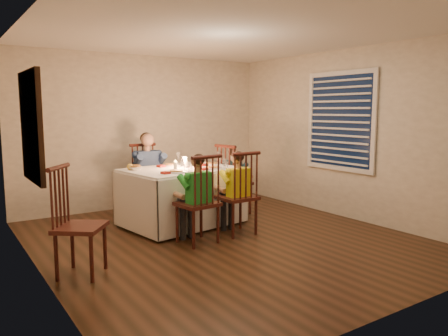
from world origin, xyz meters
TOP-DOWN VIEW (x-y plane):
  - ground at (0.00, 0.00)m, footprint 5.00×5.00m
  - wall_left at (-2.25, 0.00)m, footprint 0.02×5.00m
  - wall_right at (2.25, 0.00)m, footprint 0.02×5.00m
  - wall_back at (0.00, 2.50)m, footprint 4.50×0.02m
  - ceiling at (0.00, 0.00)m, footprint 5.00×5.00m
  - dining_table at (-0.11, 0.99)m, footprint 1.75×1.37m
  - chair_adult at (-0.25, 1.84)m, footprint 0.47×0.45m
  - chair_near_left at (-0.37, 0.08)m, footprint 0.51×0.49m
  - chair_near_right at (0.28, 0.14)m, footprint 0.47×0.45m
  - chair_end at (0.91, 1.10)m, footprint 0.53×0.54m
  - chair_extra at (-1.90, -0.20)m, footprint 0.64×0.64m
  - adult at (-0.25, 1.84)m, footprint 0.50×0.46m
  - child_green at (-0.37, 0.08)m, footprint 0.43×0.40m
  - child_yellow at (0.28, 0.14)m, footprint 0.39×0.36m
  - child_teal at (0.91, 1.10)m, footprint 0.39×0.42m
  - setting_adult at (-0.12, 1.29)m, footprint 0.29×0.29m
  - setting_green at (-0.37, 0.64)m, footprint 0.29×0.29m
  - setting_yellow at (0.25, 0.68)m, footprint 0.29×0.29m
  - setting_teal at (0.48, 1.08)m, footprint 0.29×0.29m
  - candle_left at (-0.21, 0.97)m, footprint 0.06×0.06m
  - candle_right at (-0.02, 1.00)m, footprint 0.06×0.06m
  - squash at (-0.80, 1.22)m, footprint 0.09×0.09m
  - orange_fruit at (0.17, 1.08)m, footprint 0.08×0.08m
  - serving_bowl at (-0.73, 1.20)m, footprint 0.21×0.21m
  - wall_mirror at (-2.22, 0.30)m, footprint 0.06×0.95m
  - window_blinds at (2.21, 0.10)m, footprint 0.07×1.34m

SIDE VIEW (x-z plane):
  - ground at x=0.00m, z-range 0.00..0.00m
  - chair_adult at x=-0.25m, z-range -0.57..0.57m
  - chair_near_left at x=-0.37m, z-range -0.57..0.57m
  - chair_near_right at x=0.28m, z-range -0.57..0.57m
  - chair_end at x=0.91m, z-range -0.57..0.57m
  - chair_extra at x=-1.90m, z-range -0.57..0.57m
  - adult at x=-0.25m, z-range -0.66..0.66m
  - child_green at x=-0.37m, z-range -0.57..0.57m
  - child_yellow at x=0.28m, z-range -0.56..0.56m
  - child_teal at x=0.91m, z-range -0.54..0.54m
  - dining_table at x=-0.11m, z-range 0.19..1.00m
  - setting_adult at x=-0.12m, z-range 0.83..0.85m
  - setting_green at x=-0.37m, z-range 0.83..0.85m
  - setting_yellow at x=0.25m, z-range 0.83..0.85m
  - setting_teal at x=0.48m, z-range 0.83..0.85m
  - serving_bowl at x=-0.73m, z-range 0.83..0.88m
  - orange_fruit at x=0.17m, z-range 0.83..0.91m
  - squash at x=-0.80m, z-range 0.83..0.92m
  - candle_left at x=-0.21m, z-range 0.83..0.93m
  - candle_right at x=-0.02m, z-range 0.83..0.93m
  - wall_left at x=-2.25m, z-range 0.00..2.60m
  - wall_right at x=2.25m, z-range 0.00..2.60m
  - wall_back at x=0.00m, z-range 0.00..2.60m
  - wall_mirror at x=-2.22m, z-range 0.92..2.08m
  - window_blinds at x=2.21m, z-range 0.73..2.27m
  - ceiling at x=0.00m, z-range 2.60..2.60m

